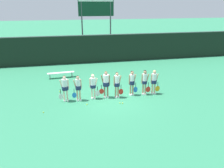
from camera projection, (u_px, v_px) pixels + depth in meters
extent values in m
plane|color=#2D7F56|center=(112.00, 97.00, 14.02)|extent=(140.00, 140.00, 0.00)
cube|color=black|center=(93.00, 49.00, 21.63)|extent=(60.00, 0.06, 2.72)
cube|color=slate|center=(93.00, 35.00, 21.14)|extent=(60.00, 0.08, 0.08)
cylinder|color=#515156|center=(82.00, 30.00, 22.47)|extent=(0.14, 0.14, 6.17)
cylinder|color=#515156|center=(110.00, 29.00, 23.05)|extent=(0.14, 0.14, 6.17)
cube|color=#0F3823|center=(96.00, 7.00, 21.99)|extent=(3.62, 0.12, 1.75)
cube|color=white|center=(96.00, 0.00, 21.68)|extent=(3.48, 0.02, 0.35)
cube|color=silver|center=(61.00, 73.00, 17.51)|extent=(2.14, 0.51, 0.04)
cylinder|color=slate|center=(72.00, 74.00, 17.92)|extent=(0.06, 0.06, 0.40)
cylinder|color=slate|center=(72.00, 75.00, 17.70)|extent=(0.06, 0.06, 0.40)
cylinder|color=slate|center=(50.00, 76.00, 17.47)|extent=(0.06, 0.06, 0.40)
cylinder|color=slate|center=(50.00, 77.00, 17.25)|extent=(0.06, 0.06, 0.40)
cylinder|color=beige|center=(67.00, 95.00, 13.35)|extent=(0.10, 0.10, 0.78)
cylinder|color=beige|center=(64.00, 95.00, 13.31)|extent=(0.10, 0.10, 0.78)
cube|color=white|center=(68.00, 100.00, 13.44)|extent=(0.12, 0.24, 0.09)
cube|color=white|center=(65.00, 101.00, 13.40)|extent=(0.12, 0.24, 0.09)
cylinder|color=#192347|center=(65.00, 88.00, 13.17)|extent=(0.39, 0.39, 0.23)
cylinder|color=white|center=(65.00, 84.00, 13.08)|extent=(0.34, 0.34, 0.65)
sphere|color=beige|center=(64.00, 78.00, 12.93)|extent=(0.20, 0.20, 0.20)
sphere|color=#4C331E|center=(64.00, 77.00, 12.94)|extent=(0.18, 0.18, 0.18)
cylinder|color=beige|center=(61.00, 85.00, 13.04)|extent=(0.20, 0.08, 0.62)
cylinder|color=beige|center=(68.00, 84.00, 13.13)|extent=(0.08, 0.08, 0.62)
cylinder|color=black|center=(60.00, 91.00, 13.15)|extent=(0.03, 0.03, 0.29)
ellipsoid|color=silver|center=(61.00, 97.00, 13.27)|extent=(0.27, 0.03, 0.40)
cylinder|color=tan|center=(80.00, 94.00, 13.45)|extent=(0.10, 0.10, 0.77)
cylinder|color=tan|center=(77.00, 95.00, 13.41)|extent=(0.10, 0.10, 0.77)
cube|color=white|center=(80.00, 100.00, 13.54)|extent=(0.13, 0.25, 0.09)
cube|color=white|center=(78.00, 100.00, 13.50)|extent=(0.13, 0.25, 0.09)
cylinder|color=#192347|center=(78.00, 88.00, 13.27)|extent=(0.34, 0.34, 0.25)
cylinder|color=white|center=(78.00, 84.00, 13.19)|extent=(0.29, 0.29, 0.63)
sphere|color=tan|center=(78.00, 78.00, 13.04)|extent=(0.20, 0.20, 0.20)
sphere|color=black|center=(78.00, 77.00, 13.05)|extent=(0.18, 0.18, 0.18)
cylinder|color=tan|center=(75.00, 85.00, 13.14)|extent=(0.20, 0.09, 0.60)
cylinder|color=tan|center=(81.00, 84.00, 13.24)|extent=(0.08, 0.08, 0.60)
cylinder|color=black|center=(74.00, 91.00, 13.23)|extent=(0.03, 0.03, 0.25)
ellipsoid|color=blue|center=(74.00, 95.00, 13.34)|extent=(0.27, 0.03, 0.35)
cylinder|color=beige|center=(95.00, 93.00, 13.70)|extent=(0.10, 0.10, 0.77)
cylinder|color=beige|center=(92.00, 93.00, 13.67)|extent=(0.10, 0.10, 0.77)
cube|color=white|center=(95.00, 98.00, 13.79)|extent=(0.12, 0.25, 0.09)
cube|color=white|center=(92.00, 98.00, 13.76)|extent=(0.12, 0.25, 0.09)
cylinder|color=#192347|center=(93.00, 86.00, 13.53)|extent=(0.35, 0.35, 0.19)
cylinder|color=white|center=(93.00, 83.00, 13.44)|extent=(0.30, 0.30, 0.62)
sphere|color=beige|center=(93.00, 76.00, 13.30)|extent=(0.21, 0.21, 0.21)
sphere|color=#D8B772|center=(93.00, 76.00, 13.31)|extent=(0.19, 0.19, 0.19)
cylinder|color=beige|center=(96.00, 83.00, 13.47)|extent=(0.20, 0.09, 0.59)
cylinder|color=beige|center=(90.00, 83.00, 13.42)|extent=(0.08, 0.08, 0.59)
cylinder|color=black|center=(98.00, 88.00, 13.60)|extent=(0.03, 0.03, 0.28)
ellipsoid|color=silver|center=(98.00, 93.00, 13.72)|extent=(0.28, 0.03, 0.39)
cylinder|color=#8C664C|center=(108.00, 91.00, 13.84)|extent=(0.10, 0.10, 0.83)
cylinder|color=#8C664C|center=(105.00, 91.00, 13.83)|extent=(0.10, 0.10, 0.83)
cube|color=white|center=(108.00, 97.00, 13.95)|extent=(0.14, 0.25, 0.09)
cube|color=white|center=(105.00, 97.00, 13.93)|extent=(0.14, 0.25, 0.09)
cylinder|color=#192347|center=(106.00, 84.00, 13.66)|extent=(0.41, 0.41, 0.26)
cylinder|color=white|center=(106.00, 80.00, 13.57)|extent=(0.35, 0.35, 0.70)
sphere|color=#8C664C|center=(106.00, 73.00, 13.41)|extent=(0.19, 0.19, 0.19)
sphere|color=#4C331E|center=(106.00, 73.00, 13.42)|extent=(0.18, 0.18, 0.18)
cylinder|color=#8C664C|center=(103.00, 80.00, 13.56)|extent=(0.22, 0.10, 0.67)
cylinder|color=#8C664C|center=(109.00, 80.00, 13.59)|extent=(0.08, 0.08, 0.67)
cylinder|color=black|center=(101.00, 87.00, 13.68)|extent=(0.03, 0.03, 0.26)
ellipsoid|color=red|center=(101.00, 91.00, 13.79)|extent=(0.31, 0.03, 0.36)
cylinder|color=tan|center=(118.00, 91.00, 13.88)|extent=(0.10, 0.10, 0.80)
cylinder|color=tan|center=(116.00, 92.00, 13.83)|extent=(0.10, 0.10, 0.80)
cube|color=white|center=(118.00, 97.00, 13.98)|extent=(0.14, 0.25, 0.09)
cube|color=white|center=(116.00, 97.00, 13.93)|extent=(0.14, 0.25, 0.09)
cylinder|color=#192347|center=(117.00, 84.00, 13.69)|extent=(0.36, 0.36, 0.23)
cylinder|color=white|center=(117.00, 81.00, 13.60)|extent=(0.31, 0.31, 0.68)
sphere|color=tan|center=(117.00, 74.00, 13.45)|extent=(0.19, 0.19, 0.19)
sphere|color=black|center=(117.00, 74.00, 13.46)|extent=(0.18, 0.18, 0.18)
cylinder|color=tan|center=(120.00, 80.00, 13.67)|extent=(0.22, 0.11, 0.64)
cylinder|color=tan|center=(114.00, 81.00, 13.54)|extent=(0.08, 0.08, 0.64)
cylinder|color=black|center=(121.00, 87.00, 13.82)|extent=(0.03, 0.03, 0.29)
ellipsoid|color=red|center=(121.00, 92.00, 13.94)|extent=(0.30, 0.03, 0.40)
cylinder|color=tan|center=(133.00, 89.00, 14.25)|extent=(0.10, 0.10, 0.79)
cylinder|color=tan|center=(130.00, 90.00, 14.19)|extent=(0.10, 0.10, 0.79)
cube|color=white|center=(133.00, 94.00, 14.34)|extent=(0.15, 0.25, 0.09)
cube|color=white|center=(131.00, 95.00, 14.28)|extent=(0.15, 0.25, 0.09)
cylinder|color=#192347|center=(132.00, 83.00, 14.05)|extent=(0.35, 0.35, 0.24)
cylinder|color=white|center=(132.00, 79.00, 13.97)|extent=(0.31, 0.31, 0.64)
sphere|color=tan|center=(132.00, 73.00, 13.82)|extent=(0.21, 0.21, 0.21)
sphere|color=black|center=(132.00, 72.00, 13.83)|extent=(0.19, 0.19, 0.19)
cylinder|color=tan|center=(135.00, 79.00, 14.04)|extent=(0.21, 0.11, 0.61)
cylinder|color=tan|center=(129.00, 80.00, 13.91)|extent=(0.08, 0.08, 0.61)
cylinder|color=black|center=(136.00, 85.00, 14.19)|extent=(0.03, 0.03, 0.29)
ellipsoid|color=blue|center=(136.00, 90.00, 14.31)|extent=(0.28, 0.03, 0.40)
cylinder|color=tan|center=(145.00, 89.00, 14.31)|extent=(0.10, 0.10, 0.79)
cylinder|color=tan|center=(143.00, 89.00, 14.29)|extent=(0.10, 0.10, 0.79)
cube|color=white|center=(145.00, 94.00, 14.40)|extent=(0.14, 0.25, 0.09)
cube|color=white|center=(143.00, 94.00, 14.39)|extent=(0.14, 0.25, 0.09)
cylinder|color=#192347|center=(144.00, 82.00, 14.14)|extent=(0.33, 0.33, 0.20)
cylinder|color=white|center=(145.00, 78.00, 14.05)|extent=(0.29, 0.29, 0.65)
sphere|color=tan|center=(145.00, 72.00, 13.90)|extent=(0.21, 0.21, 0.21)
sphere|color=black|center=(145.00, 72.00, 13.91)|extent=(0.19, 0.19, 0.19)
cylinder|color=tan|center=(147.00, 79.00, 14.07)|extent=(0.21, 0.10, 0.62)
cylinder|color=tan|center=(142.00, 79.00, 14.04)|extent=(0.08, 0.08, 0.62)
cylinder|color=black|center=(148.00, 84.00, 14.20)|extent=(0.03, 0.03, 0.29)
ellipsoid|color=red|center=(148.00, 89.00, 14.32)|extent=(0.32, 0.03, 0.40)
cylinder|color=tan|center=(155.00, 88.00, 14.42)|extent=(0.10, 0.10, 0.78)
cylinder|color=tan|center=(152.00, 88.00, 14.39)|extent=(0.10, 0.10, 0.78)
cube|color=white|center=(154.00, 93.00, 14.51)|extent=(0.12, 0.24, 0.09)
cube|color=white|center=(152.00, 93.00, 14.48)|extent=(0.12, 0.24, 0.09)
cylinder|color=#192347|center=(154.00, 82.00, 14.24)|extent=(0.36, 0.36, 0.23)
cylinder|color=white|center=(154.00, 78.00, 14.16)|extent=(0.32, 0.32, 0.64)
sphere|color=tan|center=(155.00, 72.00, 14.01)|extent=(0.21, 0.21, 0.21)
sphere|color=#D8B772|center=(154.00, 72.00, 14.02)|extent=(0.19, 0.19, 0.19)
cylinder|color=tan|center=(157.00, 78.00, 14.20)|extent=(0.20, 0.08, 0.61)
cylinder|color=tan|center=(151.00, 79.00, 14.13)|extent=(0.08, 0.08, 0.60)
cylinder|color=black|center=(158.00, 84.00, 14.33)|extent=(0.03, 0.03, 0.28)
ellipsoid|color=orange|center=(157.00, 89.00, 14.45)|extent=(0.32, 0.03, 0.39)
sphere|color=#CCE033|center=(43.00, 112.00, 12.01)|extent=(0.07, 0.07, 0.07)
sphere|color=#CCE033|center=(76.00, 94.00, 14.41)|extent=(0.07, 0.07, 0.07)
sphere|color=#CCE033|center=(60.00, 91.00, 14.84)|extent=(0.07, 0.07, 0.07)
sphere|color=#CCE033|center=(87.00, 104.00, 12.94)|extent=(0.07, 0.07, 0.07)
sphere|color=#CCE033|center=(120.00, 103.00, 13.14)|extent=(0.07, 0.07, 0.07)
sphere|color=#CCE033|center=(123.00, 103.00, 13.10)|extent=(0.07, 0.07, 0.07)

